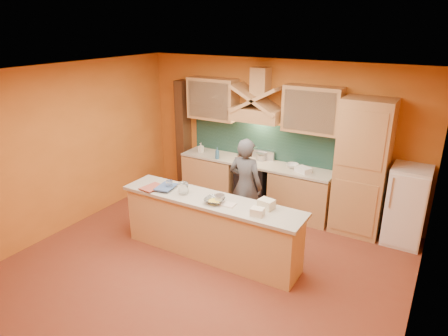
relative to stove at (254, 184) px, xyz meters
The scene contains 36 objects.
floor 2.27m from the stove, 82.23° to the right, with size 5.50×5.00×0.01m, color brown.
ceiling 3.23m from the stove, 82.23° to the right, with size 5.50×5.00×0.01m, color white.
wall_back 1.04m from the stove, 45.00° to the left, with size 5.50×0.02×2.80m, color orange.
wall_front 4.80m from the stove, 86.35° to the right, with size 5.50×0.02×2.80m, color orange.
wall_left 3.43m from the stove, 138.08° to the right, with size 0.02×5.00×2.80m, color orange.
wall_right 3.88m from the stove, 35.80° to the right, with size 0.02×5.00×2.80m, color orange.
base_cabinet_left 0.95m from the stove, behind, with size 1.10×0.60×0.86m, color tan.
base_cabinet_right 0.95m from the stove, ahead, with size 1.10×0.60×0.86m, color tan.
counter_top 0.45m from the stove, behind, with size 3.00×0.62×0.04m, color #B3AA97.
stove is the anchor object (origin of this frame).
backsplash 0.85m from the stove, 90.00° to the left, with size 3.00×0.03×0.70m, color #193730.
range_hood 1.37m from the stove, 90.00° to the left, with size 0.92×0.50×0.24m, color tan.
hood_chimney 1.96m from the stove, 90.00° to the left, with size 0.30×0.30×0.50m, color tan.
upper_cabinet_left 1.85m from the stove, behind, with size 1.00×0.35×0.80m, color tan.
upper_cabinet_right 1.85m from the stove, ahead, with size 1.00×0.35×0.80m, color tan.
pantry_column 2.07m from the stove, ahead, with size 0.80×0.60×2.30m, color tan.
fridge 2.71m from the stove, ahead, with size 0.58×0.60×1.30m, color white.
trim_column_left 1.89m from the stove, behind, with size 0.20×0.30×2.30m, color #472816.
island_body 1.91m from the stove, 83.99° to the right, with size 2.80×0.55×0.88m, color #E1B473.
island_top 1.97m from the stove, 83.99° to the right, with size 2.90×0.62×0.05m, color #B3AA97.
person 1.05m from the stove, 72.84° to the right, with size 0.60×0.39×1.65m, color #4C4C51.
pot_large 0.57m from the stove, 146.08° to the right, with size 0.25×0.25×0.14m, color silver.
pot_small 0.54m from the stove, 67.48° to the left, with size 0.19×0.19×0.14m, color silver.
soap_bottle_a 1.32m from the stove, behind, with size 0.09×0.09×0.20m, color silver.
soap_bottle_b 0.94m from the stove, 162.50° to the right, with size 0.09×0.09×0.23m, color #316187.
bowl_back 0.89m from the stove, ahead, with size 0.22×0.22×0.07m, color silver.
dish_rack 1.11m from the stove, ahead, with size 0.25×0.20×0.09m, color white.
book_lower 2.28m from the stove, 114.60° to the right, with size 0.26×0.35×0.03m, color #A14939.
book_upper 2.15m from the stove, 110.21° to the right, with size 0.26×0.35×0.03m, color #405A8E.
jar_large 2.05m from the stove, 97.35° to the right, with size 0.15×0.15×0.18m, color white.
jar_small 2.07m from the stove, 105.97° to the right, with size 0.11×0.11×0.14m, color silver.
kitchen_scale 2.03m from the stove, 78.91° to the right, with size 0.11×0.11×0.09m, color white.
mixing_bowl 2.08m from the stove, 80.68° to the right, with size 0.29×0.29×0.07m, color silver.
cloth 2.08m from the stove, 75.01° to the right, with size 0.22×0.16×0.01m, color beige.
grocery_bag_a 2.14m from the stove, 59.41° to the right, with size 0.21×0.17×0.14m, color beige.
grocery_bag_b 2.35m from the stove, 63.05° to the right, with size 0.18×0.14×0.11m, color beige.
Camera 1 is at (2.78, -4.24, 3.42)m, focal length 32.00 mm.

